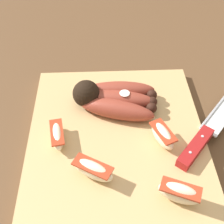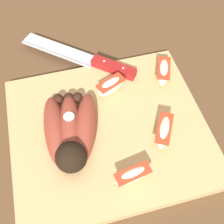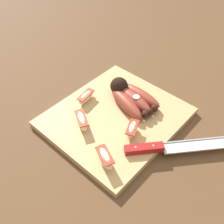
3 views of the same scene
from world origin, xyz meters
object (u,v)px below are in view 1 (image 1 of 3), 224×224
(apple_wedge_near, at_px, (93,170))
(apple_wedge_middle, at_px, (57,136))
(chefs_knife, at_px, (207,132))
(apple_wedge_far, at_px, (163,135))
(banana_bunch, at_px, (113,99))
(apple_wedge_extra, at_px, (180,193))

(apple_wedge_near, xyz_separation_m, apple_wedge_middle, (0.08, 0.06, -0.00))
(chefs_knife, height_order, apple_wedge_far, apple_wedge_far)
(banana_bunch, height_order, apple_wedge_middle, banana_bunch)
(chefs_knife, relative_size, apple_wedge_far, 3.47)
(apple_wedge_middle, relative_size, apple_wedge_far, 1.04)
(chefs_knife, relative_size, apple_wedge_extra, 3.26)
(apple_wedge_far, relative_size, apple_wedge_extra, 0.94)
(apple_wedge_near, xyz_separation_m, apple_wedge_extra, (-0.05, -0.13, 0.00))
(apple_wedge_far, bearing_deg, chefs_knife, -79.84)
(banana_bunch, bearing_deg, apple_wedge_far, -138.98)
(apple_wedge_middle, bearing_deg, apple_wedge_near, -139.54)
(apple_wedge_near, bearing_deg, banana_bunch, -13.64)
(banana_bunch, xyz_separation_m, apple_wedge_near, (-0.16, 0.04, -0.00))
(apple_wedge_middle, distance_m, apple_wedge_extra, 0.23)
(chefs_knife, xyz_separation_m, apple_wedge_extra, (-0.13, 0.08, 0.01))
(banana_bunch, distance_m, chefs_knife, 0.19)
(banana_bunch, relative_size, apple_wedge_extra, 2.41)
(banana_bunch, height_order, apple_wedge_near, banana_bunch)
(apple_wedge_near, height_order, apple_wedge_extra, apple_wedge_extra)
(chefs_knife, bearing_deg, banana_bunch, 64.70)
(apple_wedge_near, bearing_deg, apple_wedge_far, -61.99)
(chefs_knife, distance_m, apple_wedge_near, 0.23)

